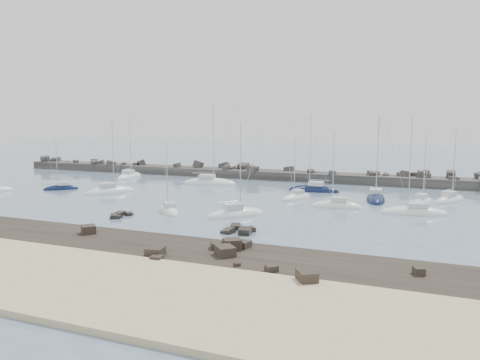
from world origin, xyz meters
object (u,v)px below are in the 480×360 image
Objects in this scene: sailboat_2 at (61,189)px; sailboat_10 at (422,203)px; sailboat_9 at (337,206)px; sailboat_1 at (129,177)px; sailboat_5 at (169,211)px; sailboat_4 at (210,183)px; sailboat_12 at (450,200)px; sailboat_3 at (110,192)px; sailboat_6 at (296,198)px; sailboat_11 at (414,213)px; sailboat_13 at (314,190)px; sailboat_8 at (376,199)px; sailboat_7 at (236,215)px.

sailboat_10 is at bearing 8.88° from sailboat_2.
sailboat_1 is at bearing 159.75° from sailboat_9.
sailboat_1 is at bearing 132.71° from sailboat_5.
sailboat_4 is 41.43m from sailboat_10.
sailboat_5 is 39.66m from sailboat_10.
sailboat_1 is 1.19× the size of sailboat_12.
sailboat_3 is 1.31× the size of sailboat_5.
sailboat_5 is at bearing -47.29° from sailboat_1.
sailboat_6 is 0.93× the size of sailboat_10.
sailboat_1 is 67.18m from sailboat_12.
sailboat_9 is (40.82, 1.20, -0.01)m from sailboat_3.
sailboat_2 is at bearing -171.12° from sailboat_10.
sailboat_12 is at bearing 13.29° from sailboat_3.
sailboat_4 is 1.20× the size of sailboat_11.
sailboat_9 is at bearing -64.37° from sailboat_13.
sailboat_11 is at bearing -56.72° from sailboat_8.
sailboat_1 is 1.02× the size of sailboat_11.
sailboat_2 is at bearing -168.51° from sailboat_12.
sailboat_6 is 0.89× the size of sailboat_12.
sailboat_12 is at bearing 37.21° from sailboat_9.
sailboat_4 is 23.59m from sailboat_6.
sailboat_4 reaches higher than sailboat_2.
sailboat_12 is at bearing -5.30° from sailboat_13.
sailboat_7 is at bearing -139.98° from sailboat_10.
sailboat_8 is 9.80m from sailboat_9.
sailboat_8 is 7.06m from sailboat_10.
sailboat_2 is 51.89m from sailboat_9.
sailboat_9 is 20.26m from sailboat_12.
sailboat_8 is (12.54, 3.25, 0.02)m from sailboat_6.
sailboat_1 reaches higher than sailboat_5.
sailboat_3 reaches higher than sailboat_7.
sailboat_1 is 1.34× the size of sailboat_6.
sailboat_13 is (-18.77, 6.01, 0.00)m from sailboat_10.
sailboat_6 is at bearing -17.34° from sailboat_1.
sailboat_8 is at bearing -10.38° from sailboat_1.
sailboat_6 is at bearing 52.07° from sailboat_5.
sailboat_3 is 37.32m from sailboat_13.
sailboat_13 is at bearing 24.69° from sailboat_3.
sailboat_3 is at bearing -179.65° from sailboat_11.
sailboat_2 is 0.74× the size of sailboat_7.
sailboat_1 reaches higher than sailboat_7.
sailboat_8 reaches higher than sailboat_5.
sailboat_3 is 51.81m from sailboat_11.
sailboat_8 is 11.92m from sailboat_12.
sailboat_13 is at bearing -3.26° from sailboat_4.
sailboat_1 reaches higher than sailboat_6.
sailboat_12 is (16.14, 12.25, 0.01)m from sailboat_9.
sailboat_4 is 1.17× the size of sailboat_8.
sailboat_7 is 30.91m from sailboat_10.
sailboat_10 is at bearing 35.23° from sailboat_9.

